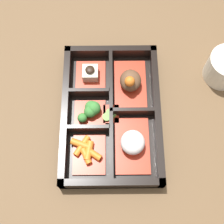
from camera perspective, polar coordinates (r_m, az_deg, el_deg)
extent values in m
plane|color=brown|center=(0.71, 0.00, -0.75)|extent=(3.00, 3.00, 0.00)
cube|color=black|center=(0.71, 0.00, -0.60)|extent=(0.32, 0.22, 0.01)
cube|color=black|center=(0.70, -8.32, -0.19)|extent=(0.32, 0.01, 0.04)
cube|color=black|center=(0.70, 8.31, -0.07)|extent=(0.32, 0.01, 0.04)
cube|color=black|center=(0.76, -0.10, 10.76)|extent=(0.01, 0.22, 0.04)
cube|color=black|center=(0.65, 0.11, -12.95)|extent=(0.01, 0.22, 0.04)
cube|color=black|center=(0.69, -0.22, -0.14)|extent=(0.30, 0.01, 0.04)
cube|color=black|center=(0.71, -3.93, 3.40)|extent=(0.01, 0.09, 0.04)
cube|color=black|center=(0.68, -4.06, -3.19)|extent=(0.01, 0.09, 0.04)
cube|color=black|center=(0.69, 3.78, -0.11)|extent=(0.01, 0.10, 0.04)
cube|color=#B22D19|center=(0.73, 3.48, 4.99)|extent=(0.13, 0.07, 0.01)
ellipsoid|color=brown|center=(0.71, 3.57, 5.76)|extent=(0.05, 0.05, 0.04)
sphere|color=#D1661E|center=(0.69, 3.42, 5.62)|extent=(0.02, 0.02, 0.02)
cube|color=#B22D19|center=(0.68, 3.86, -6.12)|extent=(0.13, 0.07, 0.01)
ellipsoid|color=silver|center=(0.66, 3.98, -5.57)|extent=(0.05, 0.05, 0.04)
cube|color=#B22D19|center=(0.74, -3.75, 6.58)|extent=(0.08, 0.07, 0.01)
cube|color=beige|center=(0.73, -3.82, 7.12)|extent=(0.04, 0.04, 0.02)
ellipsoid|color=black|center=(0.72, -3.90, 7.73)|extent=(0.02, 0.02, 0.01)
cube|color=#B22D19|center=(0.70, -3.87, -0.06)|extent=(0.07, 0.07, 0.01)
sphere|color=#387A33|center=(0.69, -3.66, 0.90)|extent=(0.03, 0.03, 0.03)
sphere|color=#387A33|center=(0.69, -3.83, 0.36)|extent=(0.03, 0.03, 0.03)
sphere|color=#387A33|center=(0.69, -3.20, 0.71)|extent=(0.03, 0.03, 0.03)
sphere|color=#387A33|center=(0.68, -5.29, -1.07)|extent=(0.02, 0.02, 0.02)
cube|color=#B22D19|center=(0.67, -4.01, -7.76)|extent=(0.09, 0.07, 0.01)
cylinder|color=orange|center=(0.66, -4.60, -8.07)|extent=(0.04, 0.03, 0.01)
cylinder|color=orange|center=(0.66, -3.05, -7.75)|extent=(0.03, 0.03, 0.01)
cylinder|color=orange|center=(0.67, -5.35, -6.19)|extent=(0.05, 0.04, 0.01)
cylinder|color=orange|center=(0.67, -5.51, -5.91)|extent=(0.03, 0.05, 0.01)
cylinder|color=orange|center=(0.66, -4.09, -7.07)|extent=(0.04, 0.02, 0.01)
cube|color=#B22D19|center=(0.70, -0.22, -0.59)|extent=(0.04, 0.04, 0.01)
cylinder|color=#75A84C|center=(0.69, -0.78, -0.93)|extent=(0.02, 0.02, 0.01)
cylinder|color=#75A84C|center=(0.69, -0.10, -0.58)|extent=(0.02, 0.02, 0.00)
cylinder|color=#75A84C|center=(0.69, 0.36, -0.55)|extent=(0.02, 0.02, 0.01)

